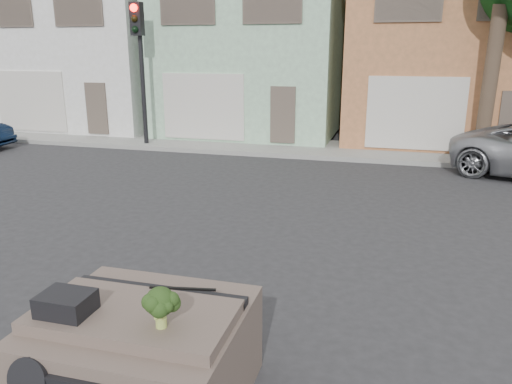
% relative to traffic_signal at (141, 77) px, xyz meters
% --- Properties ---
extents(ground_plane, '(120.00, 120.00, 0.00)m').
position_rel_traffic_signal_xyz_m(ground_plane, '(6.50, -9.50, -2.55)').
color(ground_plane, '#303033').
rests_on(ground_plane, ground).
extents(sidewalk, '(40.00, 3.00, 0.15)m').
position_rel_traffic_signal_xyz_m(sidewalk, '(6.50, 1.00, -2.47)').
color(sidewalk, gray).
rests_on(sidewalk, ground).
extents(townhouse_white, '(7.20, 8.20, 7.55)m').
position_rel_traffic_signal_xyz_m(townhouse_white, '(-4.50, 5.00, 1.23)').
color(townhouse_white, white).
rests_on(townhouse_white, ground).
extents(townhouse_mint, '(7.20, 8.20, 7.55)m').
position_rel_traffic_signal_xyz_m(townhouse_mint, '(3.00, 5.00, 1.23)').
color(townhouse_mint, '#A6D2AE').
rests_on(townhouse_mint, ground).
extents(townhouse_tan, '(7.20, 8.20, 7.55)m').
position_rel_traffic_signal_xyz_m(townhouse_tan, '(10.50, 5.00, 1.23)').
color(townhouse_tan, '#BB7749').
rests_on(townhouse_tan, ground).
extents(traffic_signal, '(0.40, 0.40, 5.10)m').
position_rel_traffic_signal_xyz_m(traffic_signal, '(0.00, 0.00, 0.00)').
color(traffic_signal, black).
rests_on(traffic_signal, ground).
extents(tree_near, '(4.40, 4.00, 8.50)m').
position_rel_traffic_signal_xyz_m(tree_near, '(11.50, 0.30, 1.70)').
color(tree_near, '#103A11').
rests_on(tree_near, ground).
extents(car_dashboard, '(2.00, 1.80, 1.12)m').
position_rel_traffic_signal_xyz_m(car_dashboard, '(6.50, -12.50, -1.99)').
color(car_dashboard, brown).
rests_on(car_dashboard, ground).
extents(instrument_hump, '(0.48, 0.38, 0.20)m').
position_rel_traffic_signal_xyz_m(instrument_hump, '(5.92, -12.85, -1.33)').
color(instrument_hump, black).
rests_on(instrument_hump, car_dashboard).
extents(wiper_arm, '(0.69, 0.15, 0.02)m').
position_rel_traffic_signal_xyz_m(wiper_arm, '(6.78, -12.12, -1.42)').
color(wiper_arm, black).
rests_on(wiper_arm, car_dashboard).
extents(broccoli, '(0.43, 0.43, 0.40)m').
position_rel_traffic_signal_xyz_m(broccoli, '(6.89, -12.84, -1.23)').
color(broccoli, '#1F3613').
rests_on(broccoli, car_dashboard).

